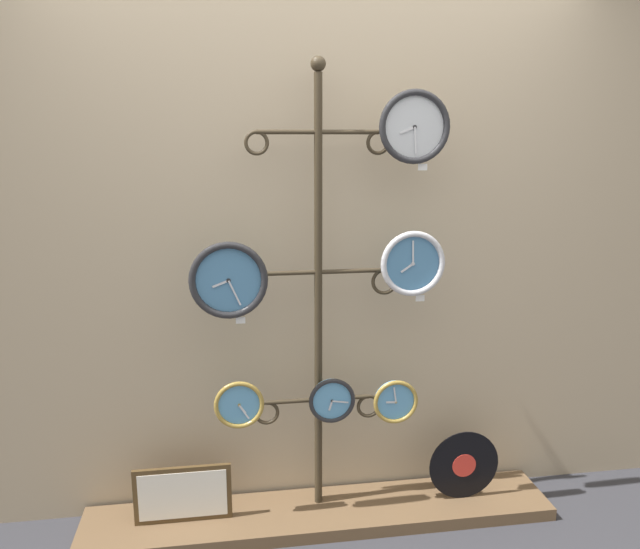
% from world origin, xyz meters
% --- Properties ---
extents(shop_wall, '(4.40, 0.04, 2.80)m').
position_xyz_m(shop_wall, '(0.00, 0.57, 1.40)').
color(shop_wall, tan).
rests_on(shop_wall, ground_plane).
extents(low_shelf, '(2.20, 0.36, 0.06)m').
position_xyz_m(low_shelf, '(0.00, 0.35, 0.03)').
color(low_shelf, brown).
rests_on(low_shelf, ground_plane).
extents(display_stand, '(0.73, 0.35, 2.10)m').
position_xyz_m(display_stand, '(0.00, 0.41, 0.75)').
color(display_stand, '#382D1E').
rests_on(display_stand, ground_plane).
extents(clock_top_right, '(0.31, 0.04, 0.31)m').
position_xyz_m(clock_top_right, '(0.39, 0.32, 1.81)').
color(clock_top_right, silver).
extents(clock_middle_left, '(0.33, 0.04, 0.33)m').
position_xyz_m(clock_middle_left, '(-0.39, 0.29, 1.19)').
color(clock_middle_left, '#4C84B2').
extents(clock_middle_right, '(0.29, 0.04, 0.29)m').
position_xyz_m(clock_middle_right, '(0.40, 0.30, 1.24)').
color(clock_middle_right, '#4C84B2').
extents(clock_bottom_left, '(0.22, 0.04, 0.22)m').
position_xyz_m(clock_bottom_left, '(-0.37, 0.33, 0.62)').
color(clock_bottom_left, '#60A8DB').
extents(clock_bottom_center, '(0.21, 0.04, 0.21)m').
position_xyz_m(clock_bottom_center, '(0.05, 0.33, 0.61)').
color(clock_bottom_center, '#60A8DB').
extents(clock_bottom_right, '(0.21, 0.04, 0.21)m').
position_xyz_m(clock_bottom_right, '(0.35, 0.33, 0.58)').
color(clock_bottom_right, '#60A8DB').
extents(vinyl_record, '(0.35, 0.01, 0.35)m').
position_xyz_m(vinyl_record, '(0.70, 0.33, 0.23)').
color(vinyl_record, black).
rests_on(vinyl_record, low_shelf).
extents(picture_frame, '(0.44, 0.02, 0.27)m').
position_xyz_m(picture_frame, '(-0.63, 0.35, 0.19)').
color(picture_frame, '#4C381E').
rests_on(picture_frame, low_shelf).
extents(price_tag_upper, '(0.04, 0.00, 0.03)m').
position_xyz_m(price_tag_upper, '(0.43, 0.32, 1.65)').
color(price_tag_upper, white).
extents(price_tag_mid, '(0.04, 0.00, 0.03)m').
position_xyz_m(price_tag_mid, '(-0.35, 0.29, 1.02)').
color(price_tag_mid, white).
extents(price_tag_lower, '(0.04, 0.00, 0.03)m').
position_xyz_m(price_tag_lower, '(0.44, 0.30, 1.08)').
color(price_tag_lower, white).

